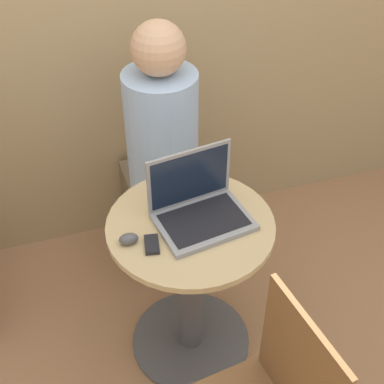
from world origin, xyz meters
The scene contains 6 objects.
ground_plane centered at (0.00, 0.00, 0.00)m, with size 12.00×12.00×0.00m, color #9E704C.
round_table centered at (0.00, 0.00, 0.42)m, with size 0.61×0.61×0.72m.
laptop centered at (0.04, 0.02, 0.77)m, with size 0.36×0.29×0.25m.
cell_phone centered at (-0.16, -0.07, 0.73)m, with size 0.06×0.09×0.02m.
computer_mouse centered at (-0.23, -0.03, 0.74)m, with size 0.07×0.04×0.04m.
person_seated centered at (0.03, 0.53, 0.55)m, with size 0.30×0.47×1.28m.
Camera 1 is at (-0.43, -1.34, 2.04)m, focal length 50.00 mm.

